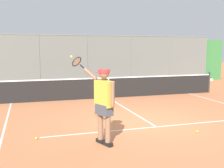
% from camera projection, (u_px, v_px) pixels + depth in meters
% --- Properties ---
extents(ground_plane, '(60.00, 60.00, 0.00)m').
position_uv_depth(ground_plane, '(148.00, 122.00, 8.70)').
color(ground_plane, '#B76B42').
extents(court_line_markings, '(8.57, 9.10, 0.01)m').
position_uv_depth(court_line_markings, '(162.00, 130.00, 7.78)').
color(court_line_markings, white).
rests_on(court_line_markings, ground).
extents(fence_backdrop, '(20.07, 1.37, 3.10)m').
position_uv_depth(fence_backdrop, '(85.00, 62.00, 17.64)').
color(fence_backdrop, slate).
rests_on(fence_backdrop, ground).
extents(tennis_net, '(11.01, 0.09, 1.07)m').
position_uv_depth(tennis_net, '(108.00, 87.00, 12.79)').
color(tennis_net, '#2D2D2D').
rests_on(tennis_net, ground).
extents(tennis_player, '(0.87, 1.29, 2.11)m').
position_uv_depth(tennis_player, '(103.00, 100.00, 6.54)').
color(tennis_player, black).
rests_on(tennis_player, ground).
extents(tennis_ball_near_net, '(0.07, 0.07, 0.07)m').
position_uv_depth(tennis_ball_near_net, '(197.00, 131.00, 7.58)').
color(tennis_ball_near_net, '#CCDB33').
rests_on(tennis_ball_near_net, ground).
extents(tennis_ball_mid_court, '(0.07, 0.07, 0.07)m').
position_uv_depth(tennis_ball_mid_court, '(36.00, 138.00, 6.99)').
color(tennis_ball_mid_court, '#C1D138').
rests_on(tennis_ball_mid_court, ground).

